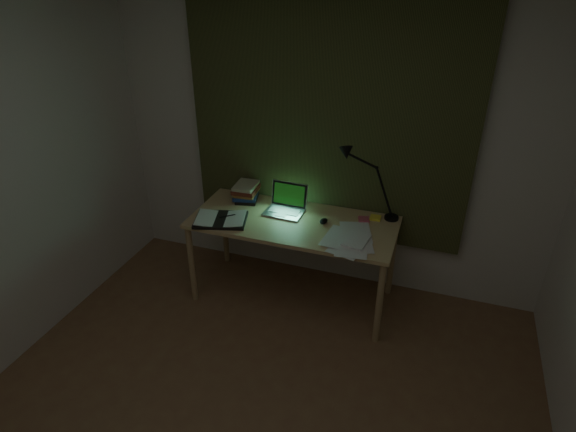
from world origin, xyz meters
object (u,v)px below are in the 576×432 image
at_px(desk_lamp, 395,184).
at_px(open_textbook, 221,219).
at_px(laptop, 284,201).
at_px(loose_papers, 350,238).
at_px(book_stack, 246,192).
at_px(desk, 293,260).

bearing_deg(desk_lamp, open_textbook, -154.79).
relative_size(laptop, loose_papers, 0.89).
bearing_deg(desk_lamp, book_stack, -172.31).
bearing_deg(open_textbook, book_stack, 68.22).
height_order(laptop, book_stack, laptop).
relative_size(book_stack, desk_lamp, 0.38).
bearing_deg(desk, open_textbook, -160.42).
bearing_deg(open_textbook, desk, 3.85).
bearing_deg(desk, desk_lamp, 21.25).
relative_size(laptop, book_stack, 1.50).
xyz_separation_m(open_textbook, desk_lamp, (1.23, 0.46, 0.28)).
bearing_deg(open_textbook, loose_papers, -12.34).
height_order(laptop, open_textbook, laptop).
bearing_deg(desk_lamp, loose_papers, -116.01).
distance_m(open_textbook, loose_papers, 0.99).
height_order(desk, open_textbook, open_textbook).
xyz_separation_m(desk, book_stack, (-0.48, 0.21, 0.43)).
height_order(open_textbook, loose_papers, open_textbook).
height_order(desk, loose_papers, loose_papers).
xyz_separation_m(laptop, loose_papers, (0.58, -0.21, -0.10)).
distance_m(desk, laptop, 0.49).
xyz_separation_m(laptop, open_textbook, (-0.41, -0.27, -0.09)).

